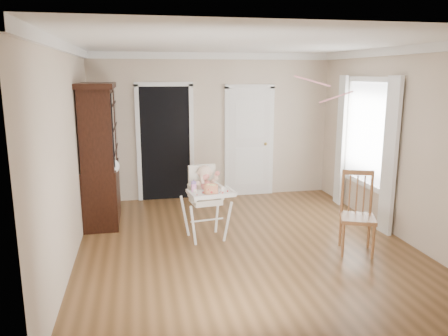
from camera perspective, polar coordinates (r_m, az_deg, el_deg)
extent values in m
plane|color=brown|center=(6.19, 2.69, -9.86)|extent=(5.00, 5.00, 0.00)
plane|color=white|center=(5.75, 2.97, 15.96)|extent=(5.00, 5.00, 0.00)
plane|color=beige|center=(8.24, -1.45, 5.42)|extent=(4.50, 0.00, 4.50)
plane|color=beige|center=(5.70, -19.67, 1.67)|extent=(0.00, 5.00, 5.00)
plane|color=beige|center=(6.73, 21.78, 3.02)|extent=(0.00, 5.00, 5.00)
cube|color=black|center=(8.16, -7.66, 3.13)|extent=(0.90, 0.03, 2.10)
cube|color=white|center=(8.14, -11.11, 2.98)|extent=(0.08, 0.05, 2.18)
cube|color=white|center=(8.20, -4.24, 3.25)|extent=(0.08, 0.05, 2.18)
cube|color=white|center=(8.06, -7.88, 10.80)|extent=(1.06, 0.05, 0.08)
cube|color=white|center=(8.41, 3.31, 3.31)|extent=(0.80, 0.05, 2.05)
cube|color=white|center=(8.31, 0.36, 3.23)|extent=(0.08, 0.05, 2.13)
cube|color=white|center=(8.53, 6.16, 3.39)|extent=(0.08, 0.05, 2.13)
sphere|color=gold|center=(8.46, 5.46, 3.16)|extent=(0.06, 0.06, 0.06)
cube|color=white|center=(7.38, 18.32, 4.41)|extent=(0.02, 1.20, 1.60)
cube|color=white|center=(7.32, 18.63, 10.94)|extent=(0.06, 1.36, 0.08)
cube|color=white|center=(6.72, 20.84, 1.35)|extent=(0.08, 0.28, 2.30)
cube|color=white|center=(8.06, 14.99, 3.43)|extent=(0.08, 0.28, 2.30)
cylinder|color=white|center=(6.02, -4.03, -7.62)|extent=(0.12, 0.14, 0.62)
cylinder|color=white|center=(6.16, 0.47, -7.11)|extent=(0.14, 0.12, 0.62)
cylinder|color=white|center=(6.43, -5.13, -6.31)|extent=(0.14, 0.12, 0.62)
cylinder|color=white|center=(6.57, -0.90, -5.87)|extent=(0.12, 0.14, 0.62)
cylinder|color=white|center=(6.24, -2.25, -6.81)|extent=(0.48, 0.09, 0.02)
cube|color=white|center=(6.20, -2.41, -4.22)|extent=(0.44, 0.43, 0.08)
cube|color=white|center=(6.11, -4.19, -3.27)|extent=(0.09, 0.35, 0.19)
cube|color=white|center=(6.23, -0.69, -2.95)|extent=(0.09, 0.35, 0.19)
cube|color=white|center=(6.30, -2.91, -1.62)|extent=(0.40, 0.12, 0.46)
cube|color=white|center=(5.93, -1.72, -3.37)|extent=(0.63, 0.49, 0.03)
cube|color=white|center=(5.74, -1.10, -3.68)|extent=(0.58, 0.11, 0.04)
ellipsoid|color=beige|center=(6.19, -2.51, -2.73)|extent=(0.26, 0.22, 0.29)
sphere|color=beige|center=(6.13, -2.53, -0.60)|extent=(0.23, 0.23, 0.20)
sphere|color=red|center=(6.11, -2.35, -2.32)|extent=(0.15, 0.15, 0.15)
sphere|color=red|center=(6.05, -2.52, -1.23)|extent=(0.07, 0.07, 0.07)
sphere|color=red|center=(6.10, -0.86, -0.70)|extent=(0.07, 0.07, 0.07)
cylinder|color=silver|center=(5.91, -1.72, -3.25)|extent=(0.25, 0.25, 0.01)
cylinder|color=red|center=(5.89, -1.72, -2.72)|extent=(0.19, 0.19, 0.11)
cylinder|color=#F2E08C|center=(5.87, -1.47, -2.29)|extent=(0.09, 0.09, 0.02)
cylinder|color=#F897DA|center=(5.98, -3.97, -2.57)|extent=(0.07, 0.07, 0.11)
cylinder|color=#8A65B2|center=(5.96, -3.98, -1.92)|extent=(0.07, 0.07, 0.03)
cone|color=#8A65B2|center=(5.95, -3.98, -1.60)|extent=(0.02, 0.02, 0.04)
cube|color=black|center=(7.24, -15.60, -3.20)|extent=(0.51, 1.22, 0.91)
cube|color=black|center=(7.04, -16.09, 5.18)|extent=(0.47, 1.22, 1.22)
cube|color=black|center=(6.72, -14.22, 4.98)|extent=(0.02, 0.53, 1.06)
cube|color=black|center=(7.32, -14.01, 5.56)|extent=(0.02, 0.53, 1.06)
cube|color=black|center=(6.99, -16.40, 10.30)|extent=(0.55, 1.30, 0.08)
ellipsoid|color=white|center=(6.76, -14.34, 0.22)|extent=(0.20, 0.16, 0.22)
cube|color=brown|center=(6.01, 17.02, -6.31)|extent=(0.56, 0.56, 0.05)
cylinder|color=brown|center=(5.89, 15.28, -9.01)|extent=(0.04, 0.04, 0.47)
cylinder|color=brown|center=(5.94, 18.92, -9.06)|extent=(0.04, 0.04, 0.47)
cylinder|color=brown|center=(6.24, 14.96, -7.78)|extent=(0.04, 0.04, 0.47)
cylinder|color=brown|center=(6.29, 18.39, -7.84)|extent=(0.04, 0.04, 0.47)
cylinder|color=brown|center=(6.09, 15.22, -2.99)|extent=(0.04, 0.04, 0.60)
cylinder|color=brown|center=(6.14, 18.71, -3.09)|extent=(0.04, 0.04, 0.60)
cube|color=brown|center=(6.05, 17.13, -0.57)|extent=(0.38, 0.18, 0.06)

